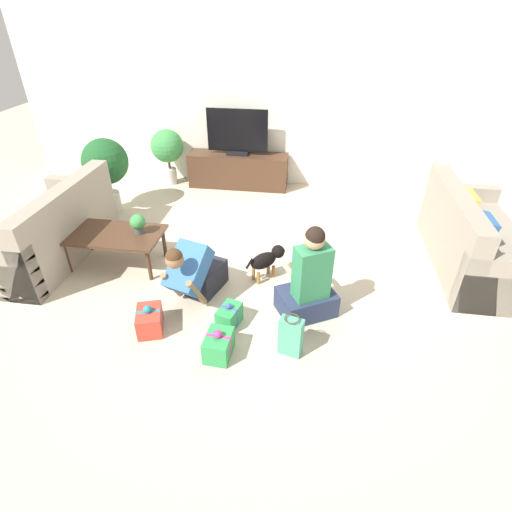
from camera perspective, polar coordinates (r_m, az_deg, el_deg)
The scene contains 17 objects.
ground_plane at distance 4.58m, azimuth -0.25°, elevation -1.96°, with size 16.00×16.00×0.00m, color beige.
wall_back at distance 6.50m, azimuth 3.52°, elevation 21.18°, with size 8.40×0.06×2.60m.
sofa_left at distance 5.29m, azimuth -27.32°, elevation 3.09°, with size 0.85×1.85×0.88m.
sofa_right at distance 5.13m, azimuth 28.53°, elevation 1.90°, with size 0.85×1.85×0.88m.
coffee_table at distance 4.77m, azimuth -19.64°, elevation 2.63°, with size 1.08×0.60×0.41m.
tv_console at distance 6.62m, azimuth -2.54°, elevation 12.12°, with size 1.58×0.41×0.54m.
tv at distance 6.44m, azimuth -2.67°, elevation 16.95°, with size 0.95×0.20×0.70m.
potted_plant_corner_left at distance 6.03m, azimuth -20.70°, elevation 12.26°, with size 0.63×0.63×1.04m.
potted_plant_back_left at distance 6.77m, azimuth -12.55°, elevation 14.79°, with size 0.52×0.52×0.89m.
person_kneeling at distance 4.03m, azimuth -8.67°, elevation -2.30°, with size 0.52×0.81×0.75m.
person_sitting at distance 3.80m, azimuth 7.56°, elevation -3.95°, with size 0.65×0.62×0.98m.
dog at distance 4.34m, azimuth 1.65°, elevation -0.44°, with size 0.40×0.39×0.35m.
gift_box_a at distance 3.88m, azimuth -14.95°, elevation -8.85°, with size 0.31×0.37×0.28m.
gift_box_b at distance 3.81m, azimuth -3.84°, elevation -8.56°, with size 0.23×0.30×0.26m.
gift_box_c at distance 3.54m, azimuth -5.36°, elevation -12.56°, with size 0.23×0.31×0.28m.
gift_bag_a at distance 3.50m, azimuth 5.00°, elevation -11.35°, with size 0.22×0.16×0.40m.
tabletop_plant at distance 4.61m, azimuth -16.51°, elevation 4.53°, with size 0.17×0.17×0.22m.
Camera 1 is at (0.58, -3.71, 2.63)m, focal length 28.00 mm.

